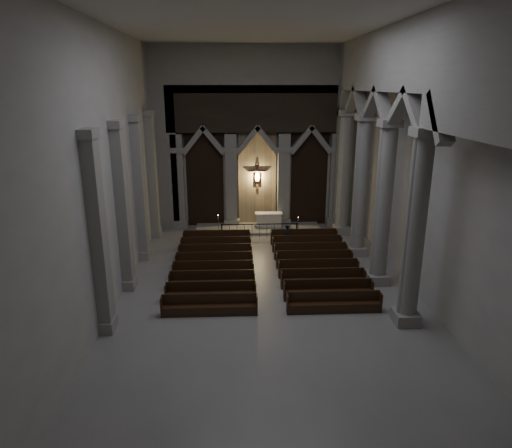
{
  "coord_description": "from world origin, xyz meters",
  "views": [
    {
      "loc": [
        -1.52,
        -19.19,
        9.5
      ],
      "look_at": [
        -0.49,
        3.0,
        2.71
      ],
      "focal_mm": 32.0,
      "sensor_mm": 36.0,
      "label": 1
    }
  ],
  "objects_px": {
    "altar_rail": "(259,228)",
    "pews": "(265,267)",
    "candle_stand_right": "(298,230)",
    "altar": "(269,219)",
    "worshipper": "(287,235)",
    "candle_stand_left": "(218,230)"
  },
  "relations": [
    {
      "from": "altar",
      "to": "worshipper",
      "type": "distance_m",
      "value": 3.76
    },
    {
      "from": "candle_stand_left",
      "to": "worshipper",
      "type": "xyz_separation_m",
      "value": [
        4.3,
        -2.14,
        0.27
      ]
    },
    {
      "from": "altar",
      "to": "pews",
      "type": "xyz_separation_m",
      "value": [
        -0.75,
        -7.79,
        -0.33
      ]
    },
    {
      "from": "pews",
      "to": "worshipper",
      "type": "distance_m",
      "value": 4.46
    },
    {
      "from": "pews",
      "to": "altar_rail",
      "type": "bearing_deg",
      "value": 90.0
    },
    {
      "from": "pews",
      "to": "worshipper",
      "type": "relative_size",
      "value": 7.18
    },
    {
      "from": "altar",
      "to": "candle_stand_right",
      "type": "xyz_separation_m",
      "value": [
        1.81,
        -1.7,
        -0.28
      ]
    },
    {
      "from": "candle_stand_right",
      "to": "altar_rail",
      "type": "bearing_deg",
      "value": -172.28
    },
    {
      "from": "candle_stand_right",
      "to": "pews",
      "type": "distance_m",
      "value": 6.61
    },
    {
      "from": "altar_rail",
      "to": "worshipper",
      "type": "relative_size",
      "value": 3.73
    },
    {
      "from": "worshipper",
      "to": "candle_stand_left",
      "type": "bearing_deg",
      "value": 132.81
    },
    {
      "from": "altar",
      "to": "candle_stand_right",
      "type": "height_order",
      "value": "candle_stand_right"
    },
    {
      "from": "altar_rail",
      "to": "pews",
      "type": "bearing_deg",
      "value": -90.0
    },
    {
      "from": "worshipper",
      "to": "pews",
      "type": "bearing_deg",
      "value": -132.4
    },
    {
      "from": "altar",
      "to": "pews",
      "type": "relative_size",
      "value": 0.2
    },
    {
      "from": "altar_rail",
      "to": "candle_stand_left",
      "type": "bearing_deg",
      "value": 168.93
    },
    {
      "from": "altar_rail",
      "to": "pews",
      "type": "distance_m",
      "value": 5.76
    },
    {
      "from": "altar_rail",
      "to": "candle_stand_right",
      "type": "bearing_deg",
      "value": 7.72
    },
    {
      "from": "altar_rail",
      "to": "worshipper",
      "type": "distance_m",
      "value": 2.3
    },
    {
      "from": "candle_stand_right",
      "to": "altar",
      "type": "bearing_deg",
      "value": 136.86
    },
    {
      "from": "worshipper",
      "to": "candle_stand_right",
      "type": "bearing_deg",
      "value": 44.12
    },
    {
      "from": "candle_stand_left",
      "to": "candle_stand_right",
      "type": "distance_m",
      "value": 5.22
    }
  ]
}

